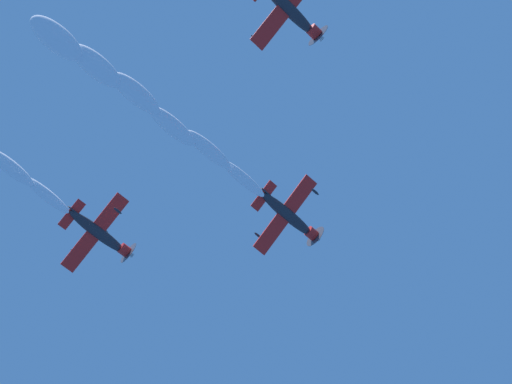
# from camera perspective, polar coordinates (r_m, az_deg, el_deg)

# --- Properties ---
(airplane_lead) EXTENTS (8.59, 8.40, 4.33)m
(airplane_lead) POSITION_cam_1_polar(r_m,az_deg,el_deg) (71.34, 2.81, -2.03)
(airplane_lead) COLOR #232328
(airplane_left_wingman) EXTENTS (8.65, 8.37, 4.48)m
(airplane_left_wingman) POSITION_cam_1_polar(r_m,az_deg,el_deg) (73.85, -12.97, -3.42)
(airplane_left_wingman) COLOR #232328
(airplane_right_wingman) EXTENTS (8.67, 8.36, 4.49)m
(airplane_right_wingman) POSITION_cam_1_polar(r_m,az_deg,el_deg) (67.19, 2.87, 15.00)
(airplane_right_wingman) COLOR #232328
(smoke_trail_lead) EXTENTS (13.40, 26.42, 4.36)m
(smoke_trail_lead) POSITION_cam_1_polar(r_m,az_deg,el_deg) (67.17, -10.91, 8.52)
(smoke_trail_lead) COLOR white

